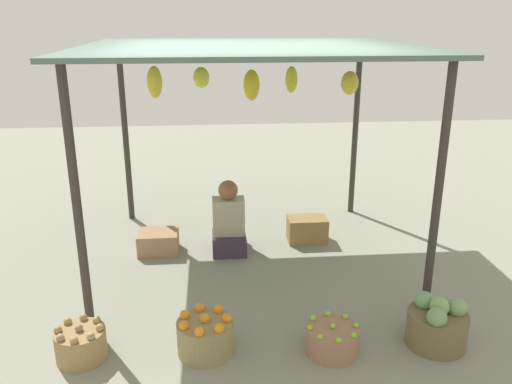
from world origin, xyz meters
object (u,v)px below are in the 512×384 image
(basket_limes, at_px, (332,340))
(basket_cabbages, at_px, (437,325))
(basket_potatoes, at_px, (81,343))
(wooden_crate_stacked_rear, at_px, (158,242))
(basket_oranges, at_px, (205,336))
(wooden_crate_near_vendor, at_px, (307,229))
(vendor_person, at_px, (229,224))

(basket_limes, relative_size, basket_cabbages, 0.88)
(basket_cabbages, bearing_deg, basket_potatoes, 178.70)
(basket_potatoes, distance_m, wooden_crate_stacked_rear, 1.87)
(basket_oranges, height_order, wooden_crate_stacked_rear, basket_oranges)
(basket_potatoes, xyz_separation_m, basket_oranges, (0.92, -0.01, 0.02))
(basket_oranges, relative_size, basket_limes, 1.05)
(wooden_crate_near_vendor, bearing_deg, basket_oranges, -119.88)
(basket_limes, distance_m, basket_cabbages, 0.83)
(vendor_person, bearing_deg, basket_oranges, -97.80)
(vendor_person, distance_m, basket_oranges, 1.85)
(vendor_person, relative_size, wooden_crate_near_vendor, 1.79)
(basket_potatoes, height_order, basket_limes, basket_potatoes)
(vendor_person, xyz_separation_m, basket_limes, (0.71, -1.91, -0.19))
(basket_cabbages, relative_size, wooden_crate_stacked_rear, 1.08)
(basket_oranges, relative_size, basket_cabbages, 0.93)
(basket_limes, xyz_separation_m, wooden_crate_stacked_rear, (-1.47, 1.91, 0.01))
(wooden_crate_stacked_rear, bearing_deg, wooden_crate_near_vendor, 5.08)
(basket_cabbages, bearing_deg, wooden_crate_near_vendor, 107.64)
(basket_cabbages, bearing_deg, wooden_crate_stacked_rear, 140.55)
(basket_limes, relative_size, wooden_crate_near_vendor, 0.93)
(wooden_crate_near_vendor, bearing_deg, basket_cabbages, -72.36)
(basket_limes, height_order, basket_cabbages, basket_cabbages)
(basket_oranges, bearing_deg, basket_potatoes, 179.63)
(basket_limes, xyz_separation_m, basket_cabbages, (0.82, 0.03, 0.07))
(basket_oranges, xyz_separation_m, wooden_crate_near_vendor, (1.14, 1.98, -0.00))
(basket_potatoes, bearing_deg, vendor_person, 57.21)
(vendor_person, relative_size, basket_potatoes, 2.09)
(basket_cabbages, height_order, wooden_crate_stacked_rear, basket_cabbages)
(basket_potatoes, height_order, wooden_crate_near_vendor, basket_potatoes)
(vendor_person, relative_size, basket_limes, 1.92)
(basket_oranges, height_order, basket_cabbages, basket_cabbages)
(vendor_person, distance_m, basket_potatoes, 2.17)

